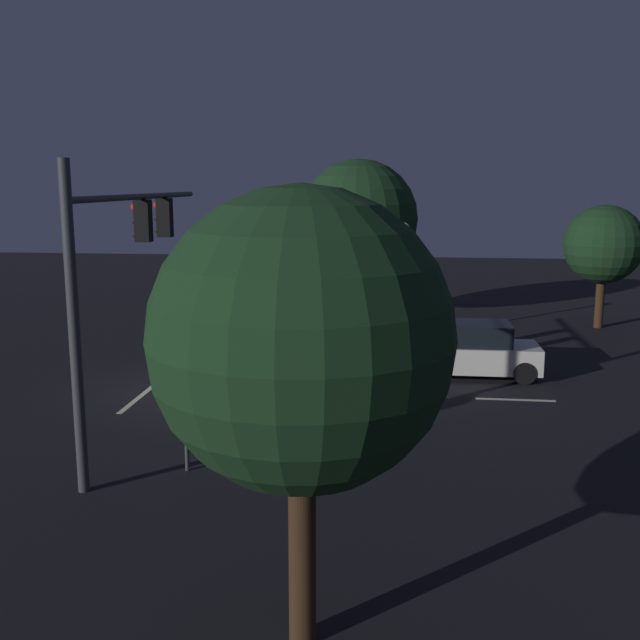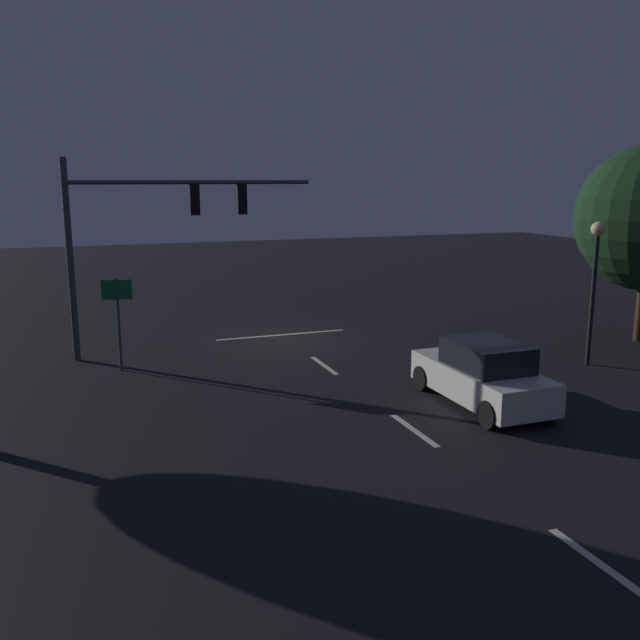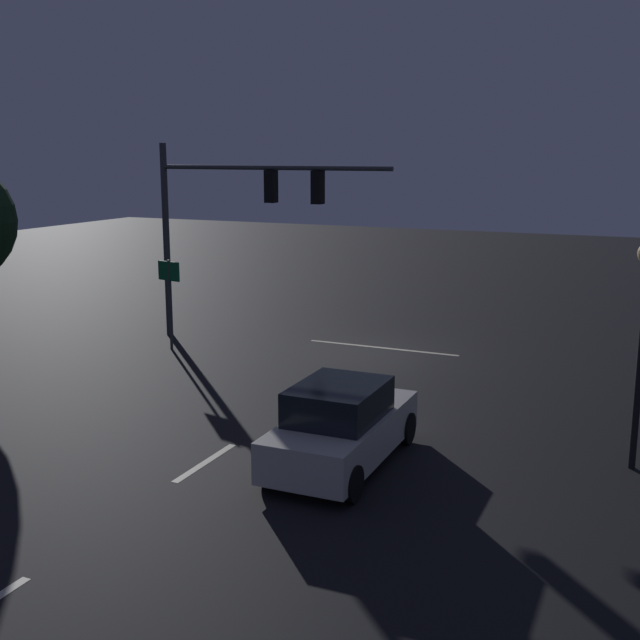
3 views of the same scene
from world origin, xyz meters
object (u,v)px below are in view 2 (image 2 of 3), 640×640
(car_approaching, at_px, (483,375))
(street_lamp_left_kerb, at_px, (595,264))
(traffic_signal_assembly, at_px, (153,221))
(route_sign, at_px, (118,304))

(car_approaching, distance_m, street_lamp_left_kerb, 6.25)
(traffic_signal_assembly, height_order, street_lamp_left_kerb, traffic_signal_assembly)
(car_approaching, bearing_deg, traffic_signal_assembly, -49.04)
(car_approaching, xyz_separation_m, street_lamp_left_kerb, (-5.35, -2.16, 2.40))
(street_lamp_left_kerb, bearing_deg, car_approaching, 22.03)
(car_approaching, height_order, street_lamp_left_kerb, street_lamp_left_kerb)
(traffic_signal_assembly, distance_m, car_approaching, 11.59)
(car_approaching, bearing_deg, street_lamp_left_kerb, -157.97)
(traffic_signal_assembly, bearing_deg, street_lamp_left_kerb, 153.91)
(traffic_signal_assembly, bearing_deg, route_sign, 51.93)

